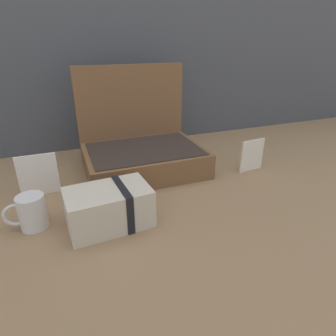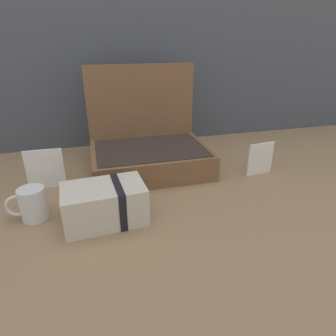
{
  "view_description": "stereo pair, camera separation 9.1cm",
  "coord_description": "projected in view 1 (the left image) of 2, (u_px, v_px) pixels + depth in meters",
  "views": [
    {
      "loc": [
        -0.31,
        -0.79,
        0.48
      ],
      "look_at": [
        -0.01,
        -0.02,
        0.11
      ],
      "focal_mm": 30.85,
      "sensor_mm": 36.0,
      "label": 1
    },
    {
      "loc": [
        -0.22,
        -0.82,
        0.48
      ],
      "look_at": [
        -0.01,
        -0.02,
        0.11
      ],
      "focal_mm": 30.85,
      "sensor_mm": 36.0,
      "label": 2
    }
  ],
  "objects": [
    {
      "name": "info_card_left",
      "position": [
        252.0,
        155.0,
        1.12
      ],
      "size": [
        0.11,
        0.02,
        0.13
      ],
      "primitive_type": "cube",
      "rotation": [
        0.0,
        0.0,
        0.11
      ],
      "color": "white",
      "rests_on": "ground_plane"
    },
    {
      "name": "open_suitcase",
      "position": [
        141.0,
        149.0,
        1.13
      ],
      "size": [
        0.44,
        0.34,
        0.39
      ],
      "color": "brown",
      "rests_on": "ground_plane"
    },
    {
      "name": "coffee_mug",
      "position": [
        31.0,
        212.0,
        0.78
      ],
      "size": [
        0.11,
        0.07,
        0.1
      ],
      "color": "silver",
      "rests_on": "ground_plane"
    },
    {
      "name": "ground_plane",
      "position": [
        169.0,
        193.0,
        0.97
      ],
      "size": [
        6.0,
        6.0,
        0.0
      ],
      "primitive_type": "plane",
      "color": "#8C6D4C"
    },
    {
      "name": "poster_card_right",
      "position": [
        38.0,
        175.0,
        0.94
      ],
      "size": [
        0.12,
        0.01,
        0.14
      ],
      "primitive_type": "cube",
      "rotation": [
        0.0,
        0.0,
        -0.01
      ],
      "color": "white",
      "rests_on": "ground_plane"
    },
    {
      "name": "cream_toiletry_bag",
      "position": [
        110.0,
        207.0,
        0.8
      ],
      "size": [
        0.23,
        0.16,
        0.11
      ],
      "color": "beige",
      "rests_on": "ground_plane"
    }
  ]
}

